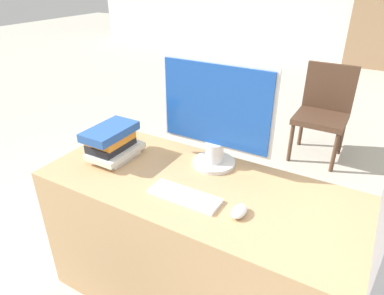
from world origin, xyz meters
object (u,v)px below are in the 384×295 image
(far_chair, at_px, (324,108))
(mouse, at_px, (239,211))
(keyboard, at_px, (184,196))
(book_stack, at_px, (112,143))
(monitor, at_px, (216,115))

(far_chair, bearing_deg, mouse, -46.20)
(mouse, bearing_deg, far_chair, 91.15)
(keyboard, height_order, book_stack, book_stack)
(monitor, bearing_deg, book_stack, -156.97)
(keyboard, height_order, far_chair, far_chair)
(keyboard, bearing_deg, mouse, 2.09)
(monitor, xyz_separation_m, mouse, (0.26, -0.31, -0.25))
(mouse, distance_m, far_chair, 2.12)
(monitor, distance_m, far_chair, 1.88)
(monitor, height_order, mouse, monitor)
(far_chair, bearing_deg, keyboard, -52.87)
(far_chair, bearing_deg, monitor, -54.38)
(mouse, height_order, book_stack, book_stack)
(keyboard, xyz_separation_m, mouse, (0.25, 0.01, 0.01))
(book_stack, bearing_deg, far_chair, 70.78)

